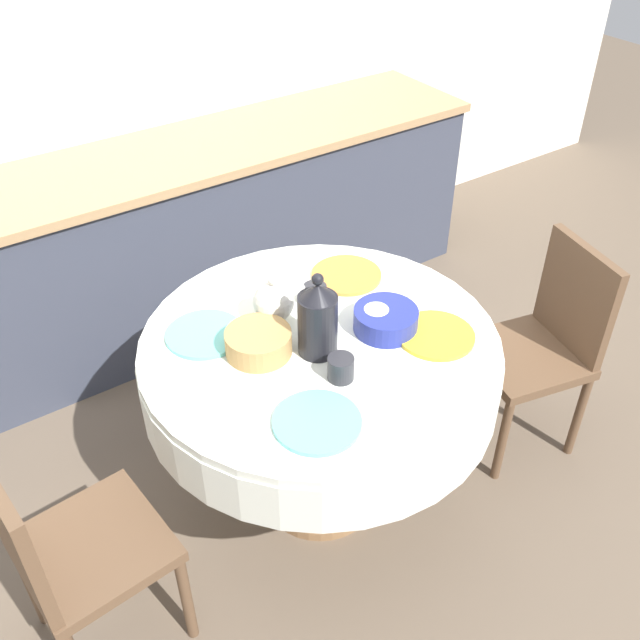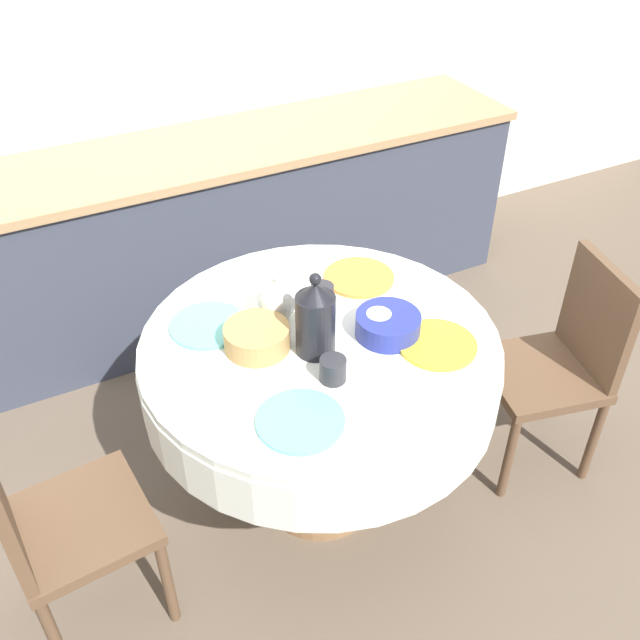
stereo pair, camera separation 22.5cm
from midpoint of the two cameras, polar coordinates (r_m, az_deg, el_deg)
name	(u,v)px [view 2 (the right image)]	position (r m, az deg, el deg)	size (l,w,h in m)	color
ground_plane	(320,493)	(2.85, 2.32, -13.79)	(12.00, 12.00, 0.00)	brown
wall_back	(149,37)	(3.45, -11.59, 21.28)	(7.00, 0.05, 2.60)	silver
kitchen_counter	(195,237)	(3.49, -8.18, 6.54)	(3.24, 0.64, 0.90)	#383D4C
dining_table	(320,369)	(2.39, 2.71, -4.09)	(1.18, 1.18, 0.77)	olive
chair_left	(561,358)	(2.84, 20.91, -2.97)	(0.48, 0.48, 0.88)	brown
chair_right	(51,521)	(2.26, -18.02, -15.17)	(0.43, 0.43, 0.88)	brown
plate_near_left	(300,421)	(2.02, 1.64, -8.22)	(0.25, 0.25, 0.01)	#60BCB7
cup_near_left	(333,370)	(2.14, 4.07, -4.10)	(0.08, 0.08, 0.08)	#28282D
plate_near_right	(437,344)	(2.32, 12.13, -2.03)	(0.25, 0.25, 0.01)	yellow
cup_near_right	(378,323)	(2.33, 7.46, -0.33)	(0.08, 0.08, 0.08)	white
plate_far_left	(208,325)	(2.36, -6.27, -0.52)	(0.25, 0.25, 0.01)	#60BCB7
cup_far_left	(260,333)	(2.27, -2.04, -1.17)	(0.08, 0.08, 0.08)	#28282D
plate_far_right	(359,277)	(2.59, 5.64, 3.33)	(0.25, 0.25, 0.01)	orange
cup_far_right	(322,295)	(2.43, 2.82, 1.90)	(0.08, 0.08, 0.08)	#28282D
coffee_carafe	(315,319)	(2.18, 2.59, -0.03)	(0.13, 0.13, 0.29)	black
teapot	(278,299)	(2.34, -0.61, 1.63)	(0.19, 0.14, 0.18)	silver
bread_basket	(257,338)	(2.25, -2.22, -1.52)	(0.21, 0.21, 0.08)	#AD844C
fruit_bowl	(388,325)	(2.32, 8.23, -0.50)	(0.21, 0.21, 0.08)	navy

